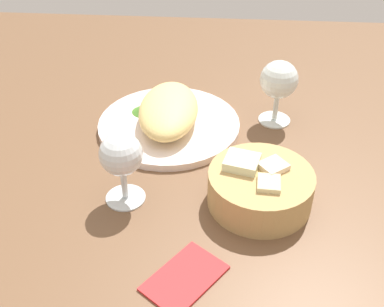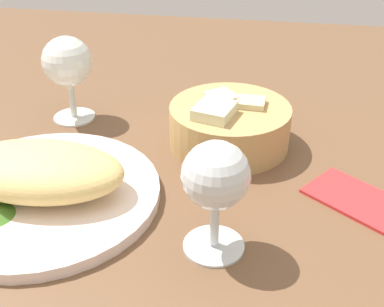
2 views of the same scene
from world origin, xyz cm
name	(u,v)px [view 1 (image 1 of 2)]	position (x,y,z in cm)	size (l,w,h in cm)	color
ground_plane	(200,176)	(0.00, 0.00, -1.00)	(140.00, 140.00, 2.00)	brown
plate	(169,125)	(-12.90, -6.75, 0.70)	(27.22, 27.22, 1.40)	white
omelette	(169,110)	(-12.90, -6.75, 4.09)	(19.83, 11.14, 5.37)	#E9C877
lettuce_garnish	(144,109)	(-16.19, -12.11, 2.00)	(4.83, 4.83, 1.21)	#447C29
bread_basket	(259,187)	(6.95, 9.72, 3.12)	(16.41, 16.41, 7.28)	tan
wine_glass_near	(121,158)	(7.80, -11.44, 8.18)	(6.70, 6.70, 12.26)	silver
wine_glass_far	(279,82)	(-17.10, 13.76, 8.54)	(7.25, 7.25, 12.75)	silver
folded_napkin	(185,277)	(23.10, -0.61, 0.40)	(11.00, 7.00, 0.80)	red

